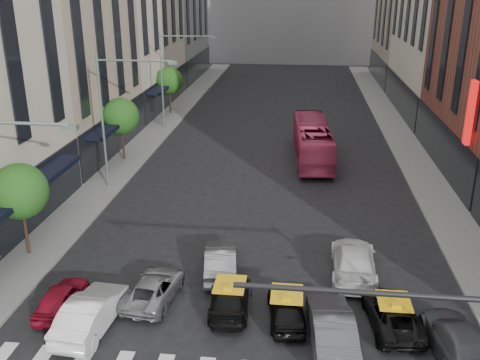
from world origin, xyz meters
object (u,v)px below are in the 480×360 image
(streetlamp_mid, at_px, (115,105))
(taxi_left, at_px, (230,297))
(taxi_center, at_px, (286,307))
(bus, at_px, (312,141))
(streetlamp_far, at_px, (171,68))
(car_white_front, at_px, (91,312))
(car_red, at_px, (62,298))

(streetlamp_mid, distance_m, taxi_left, 17.43)
(taxi_center, relative_size, bus, 0.33)
(streetlamp_far, xyz_separation_m, taxi_center, (11.94, -30.21, -5.27))
(car_white_front, xyz_separation_m, taxi_center, (8.05, 1.46, -0.12))
(streetlamp_mid, relative_size, car_white_front, 1.96)
(car_red, bearing_deg, streetlamp_far, -86.24)
(streetlamp_mid, bearing_deg, car_white_front, -76.04)
(taxi_center, bearing_deg, bus, -100.26)
(streetlamp_mid, distance_m, car_white_front, 16.95)
(bus, bearing_deg, streetlamp_mid, 27.82)
(streetlamp_mid, height_order, taxi_center, streetlamp_mid)
(taxi_center, bearing_deg, taxi_left, -19.38)
(streetlamp_far, distance_m, car_white_front, 32.33)
(car_white_front, bearing_deg, taxi_left, -155.84)
(car_white_front, xyz_separation_m, taxi_left, (5.55, 2.02, -0.15))
(car_white_front, bearing_deg, taxi_center, -165.55)
(streetlamp_mid, xyz_separation_m, car_white_front, (3.90, -15.68, -5.15))
(streetlamp_far, relative_size, taxi_center, 2.42)
(streetlamp_mid, distance_m, bus, 16.13)
(bus, bearing_deg, taxi_center, 83.17)
(streetlamp_far, xyz_separation_m, bus, (13.29, -7.95, -4.36))
(car_white_front, bearing_deg, car_red, -27.56)
(streetlamp_mid, bearing_deg, car_red, -81.73)
(car_red, height_order, bus, bus)
(streetlamp_mid, xyz_separation_m, streetlamp_far, (0.00, 16.00, 0.00))
(streetlamp_mid, distance_m, car_red, 15.65)
(streetlamp_far, distance_m, car_red, 31.11)
(car_red, relative_size, taxi_center, 0.97)
(streetlamp_mid, height_order, taxi_left, streetlamp_mid)
(taxi_center, xyz_separation_m, bus, (1.34, 22.26, 0.91))
(streetlamp_far, bearing_deg, car_red, -86.03)
(bus, bearing_deg, taxi_left, 76.58)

